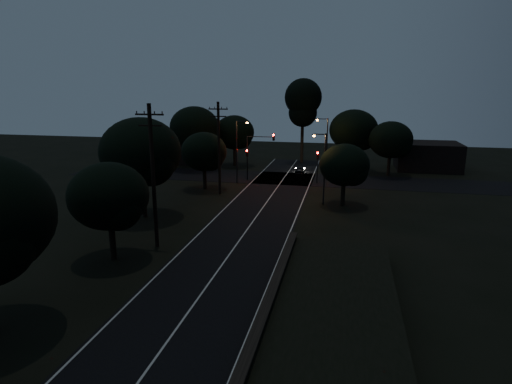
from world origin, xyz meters
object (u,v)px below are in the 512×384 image
at_px(utility_pole_far, 219,147).
at_px(tall_pine, 303,102).
at_px(signal_right, 318,161).
at_px(utility_pole_mid, 153,175).
at_px(streetlight_c, 323,164).
at_px(signal_mast, 260,148).
at_px(signal_left, 247,159).
at_px(streetlight_a, 238,147).
at_px(streetlight_b, 325,143).
at_px(car, 300,170).

bearing_deg(utility_pole_far, tall_pine, 73.07).
bearing_deg(tall_pine, signal_right, -76.51).
distance_m(utility_pole_mid, utility_pole_far, 17.00).
distance_m(utility_pole_mid, streetlight_c, 19.15).
distance_m(utility_pole_far, signal_mast, 8.64).
bearing_deg(streetlight_c, signal_left, 136.24).
xyz_separation_m(tall_pine, streetlight_a, (-6.31, -17.00, -4.99)).
xyz_separation_m(signal_right, streetlight_a, (-9.91, -1.99, 1.80)).
relative_size(utility_pole_mid, signal_right, 2.68).
distance_m(streetlight_b, car, 5.56).
relative_size(utility_pole_mid, tall_pine, 0.82).
xyz_separation_m(utility_pole_far, car, (7.77, 13.26, -4.95)).
height_order(utility_pole_mid, signal_right, utility_pole_mid).
height_order(utility_pole_mid, car, utility_pole_mid).
height_order(streetlight_a, streetlight_b, same).
height_order(utility_pole_far, streetlight_c, utility_pole_far).
bearing_deg(car, utility_pole_far, 55.74).
relative_size(signal_right, car, 1.30).
bearing_deg(signal_left, car, 39.65).
bearing_deg(signal_right, utility_pole_mid, -112.99).
height_order(utility_pole_mid, streetlight_a, utility_pole_mid).
distance_m(streetlight_a, streetlight_b, 12.19).
bearing_deg(signal_left, signal_mast, 0.13).
bearing_deg(streetlight_c, utility_pole_far, 170.40).
relative_size(signal_mast, streetlight_c, 0.83).
bearing_deg(streetlight_a, signal_left, 70.41).
bearing_deg(signal_right, car, 118.22).
relative_size(utility_pole_far, signal_right, 2.56).
xyz_separation_m(streetlight_a, car, (7.08, 7.26, -4.10)).
distance_m(tall_pine, streetlight_a, 18.81).
relative_size(streetlight_a, streetlight_b, 1.00).
xyz_separation_m(tall_pine, signal_mast, (-3.91, -15.01, -5.29)).
xyz_separation_m(signal_left, signal_right, (9.20, 0.00, 0.00)).
height_order(tall_pine, streetlight_a, tall_pine).
height_order(utility_pole_mid, signal_left, utility_pole_mid).
xyz_separation_m(utility_pole_far, streetlight_a, (0.69, 6.00, -0.85)).
bearing_deg(car, utility_pole_mid, 71.70).
height_order(utility_pole_far, signal_right, utility_pole_far).
bearing_deg(signal_left, signal_right, 0.00).
bearing_deg(signal_left, utility_pole_mid, -93.21).
relative_size(signal_left, streetlight_a, 0.51).
height_order(utility_pole_far, streetlight_a, utility_pole_far).
distance_m(signal_left, streetlight_b, 10.84).
relative_size(signal_mast, streetlight_b, 0.78).
relative_size(utility_pole_far, signal_left, 2.56).
distance_m(signal_left, streetlight_a, 2.77).
xyz_separation_m(utility_pole_mid, utility_pole_far, (0.00, 17.00, -0.25)).
bearing_deg(signal_right, signal_mast, 179.97).
xyz_separation_m(tall_pine, streetlight_c, (4.83, -25.00, -5.28)).
bearing_deg(signal_left, streetlight_c, -43.76).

